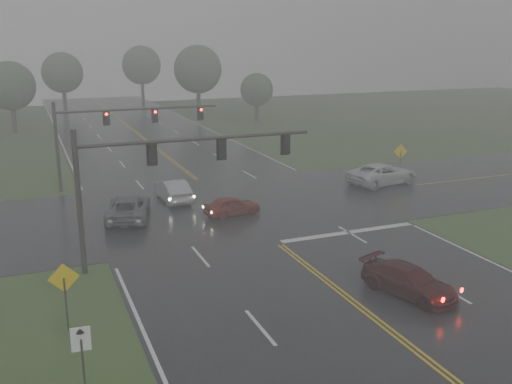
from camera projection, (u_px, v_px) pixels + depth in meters
name	position (u px, v px, depth m)	size (l,w,h in m)	color
main_road	(241.00, 215.00, 36.17)	(18.00, 160.00, 0.02)	black
cross_street	(231.00, 206.00, 37.96)	(120.00, 14.00, 0.02)	black
stop_bar	(349.00, 233.00, 32.80)	(8.50, 0.50, 0.01)	silver
sedan_maroon	(408.00, 295.00, 24.86)	(1.80, 4.42, 1.28)	#390A0B
sedan_red	(232.00, 215.00, 36.05)	(1.44, 3.57, 1.22)	maroon
sedan_silver	(173.00, 201.00, 39.28)	(1.58, 4.53, 1.49)	#A7AAAE
car_grey	(129.00, 219.00, 35.25)	(2.42, 5.25, 1.46)	#4F5255
pickup_white	(382.00, 184.00, 43.80)	(2.64, 5.72, 1.59)	silver
signal_gantry_near	(155.00, 168.00, 27.23)	(11.82, 0.30, 6.90)	black
signal_gantry_far	(109.00, 126.00, 41.77)	(12.07, 0.33, 6.53)	black
sign_diamond_west	(64.00, 286.00, 21.30)	(1.15, 0.10, 2.76)	black
sign_arrow_white	(82.00, 351.00, 16.93)	(0.58, 0.10, 2.60)	black
sign_diamond_east	(401.00, 156.00, 44.86)	(1.16, 0.31, 2.83)	black
tree_nw_a	(10.00, 86.00, 66.33)	(5.68, 5.68, 8.35)	#332A21
tree_ne_a	(198.00, 69.00, 81.17)	(6.83, 6.83, 10.03)	#332A21
tree_n_mid	(62.00, 73.00, 85.43)	(6.09, 6.09, 8.94)	#332A21
tree_e_near	(257.00, 90.00, 75.94)	(4.39, 4.39, 6.45)	#332A21
tree_n_far	(141.00, 65.00, 97.86)	(6.64, 6.64, 9.75)	#332A21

